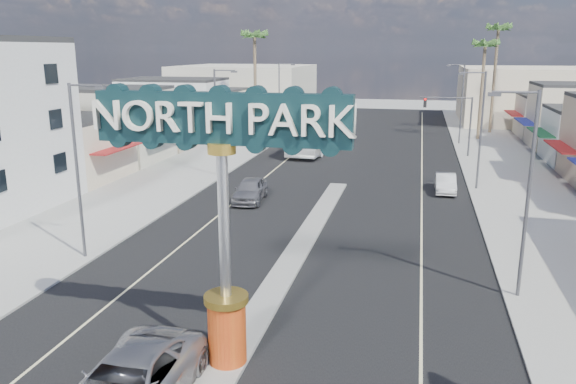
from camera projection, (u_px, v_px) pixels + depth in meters
The scene contains 23 objects.
ground at pixel (340, 183), 45.81m from camera, with size 160.00×160.00×0.00m, color gray.
road at pixel (340, 183), 45.81m from camera, with size 20.00×120.00×0.01m, color black.
median_island at pixel (300, 247), 30.69m from camera, with size 1.30×30.00×0.16m, color gray.
sidewalk_left at pixel (181, 174), 48.87m from camera, with size 8.00×120.00×0.12m, color gray.
sidewalk_right at pixel (523, 191), 42.72m from camera, with size 8.00×120.00×0.12m, color gray.
storefront_row_left at pixel (143, 119), 62.60m from camera, with size 12.00×42.00×6.00m, color beige.
backdrop_far_left at pixel (246, 90), 92.12m from camera, with size 20.00×20.00×8.00m, color #B7B29E.
backdrop_far_right at pixel (532, 95), 82.46m from camera, with size 20.00×20.00×8.00m, color beige.
gateway_sign at pixel (223, 199), 17.90m from camera, with size 8.20×1.50×9.15m.
traffic_signal_left at pixel (274, 110), 59.98m from camera, with size 5.09×0.45×6.00m.
traffic_signal_right at pixel (452, 114), 55.94m from camera, with size 5.09×0.45×6.00m.
streetlight_l_near at pixel (79, 163), 27.97m from camera, with size 2.03×0.22×9.00m.
streetlight_l_mid at pixel (218, 117), 46.85m from camera, with size 2.03×0.22×9.00m.
streetlight_l_far at pixel (281, 96), 67.61m from camera, with size 2.03×0.22×9.00m.
streetlight_r_near at pixel (525, 185), 23.39m from camera, with size 2.03×0.22×9.00m.
streetlight_r_mid at pixel (479, 125), 42.26m from camera, with size 2.03×0.22×9.00m.
streetlight_r_far at pixel (461, 100), 63.03m from camera, with size 2.03×0.22×9.00m.
palm_left_far at pixel (255, 41), 64.70m from camera, with size 2.60×2.60×13.10m.
palm_right_mid at pixel (485, 49), 64.87m from camera, with size 2.60×2.60×12.10m.
palm_right_far at pixel (498, 34), 69.65m from camera, with size 2.60×2.60×14.10m.
car_parked_left at pixel (250, 190), 40.05m from camera, with size 1.96×4.86×1.66m, color slate.
car_parked_right at pixel (445, 183), 42.64m from camera, with size 1.47×4.22×1.39m, color beige.
city_bus at pixel (317, 134), 59.52m from camera, with size 3.03×12.93×3.60m, color white.
Camera 1 is at (5.94, -14.38, 10.58)m, focal length 35.00 mm.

